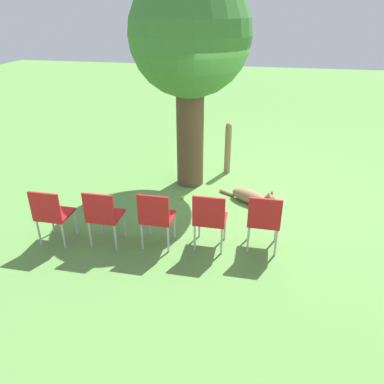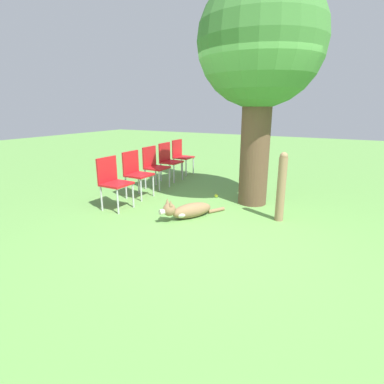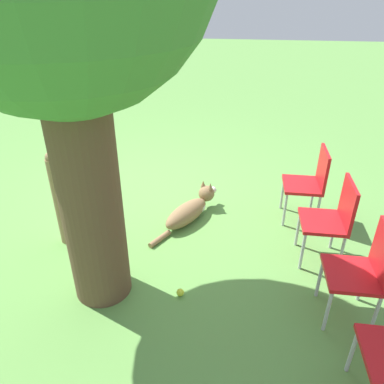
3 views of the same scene
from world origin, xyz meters
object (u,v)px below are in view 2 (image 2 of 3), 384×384
red_chair_1 (136,171)px  red_chair_4 (181,154)px  fence_post (281,187)px  red_chair_3 (169,159)px  dog (188,210)px  red_chair_0 (113,179)px  tennis_ball (216,196)px  red_chair_2 (154,164)px  oak_tree (261,48)px

red_chair_1 → red_chair_4: same height
fence_post → red_chair_3: (-2.93, 1.43, -0.02)m
dog → red_chair_0: (-1.34, -0.18, 0.39)m
fence_post → dog: bearing=-155.1°
tennis_ball → red_chair_4: bearing=138.0°
red_chair_2 → red_chair_4: same height
oak_tree → tennis_ball: oak_tree is taller
oak_tree → red_chair_0: size_ratio=4.19×
red_chair_3 → tennis_ball: (1.58, -0.78, -0.48)m
oak_tree → red_chair_2: bearing=178.8°
red_chair_0 → red_chair_2: bearing=98.3°
fence_post → red_chair_2: bearing=166.2°
red_chair_0 → red_chair_4: size_ratio=1.00×
red_chair_2 → red_chair_1: bearing=-81.7°
oak_tree → red_chair_4: size_ratio=4.19×
fence_post → red_chair_1: 2.73m
tennis_ball → fence_post: bearing=-25.9°
fence_post → red_chair_3: size_ratio=1.20×
red_chair_3 → red_chair_4: size_ratio=1.00×
fence_post → red_chair_1: bearing=-179.1°
fence_post → red_chair_4: bearing=144.4°
fence_post → red_chair_4: fence_post is taller
red_chair_1 → red_chair_3: 1.49m
red_chair_1 → red_chair_2: size_ratio=1.00×
dog → red_chair_4: size_ratio=1.21×
red_chair_3 → red_chair_0: bearing=-81.7°
oak_tree → red_chair_2: oak_tree is taller
oak_tree → dog: bearing=-117.5°
fence_post → red_chair_2: size_ratio=1.20×
red_chair_4 → dog: bearing=-57.2°
red_chair_2 → dog: bearing=-39.3°
oak_tree → red_chair_1: oak_tree is taller
red_chair_0 → red_chair_4: 2.97m
red_chair_4 → tennis_ball: size_ratio=12.98×
red_chair_4 → tennis_ball: 2.31m
red_chair_1 → red_chair_3: size_ratio=1.00×
dog → red_chair_2: 2.05m
red_chair_2 → oak_tree: bearing=-0.7°
oak_tree → tennis_ball: size_ratio=54.42×
red_chair_3 → red_chair_1: bearing=-81.7°
oak_tree → fence_post: (0.63, -0.65, -2.05)m
oak_tree → red_chair_0: (-1.99, -1.43, -2.07)m
red_chair_2 → tennis_ball: (1.48, -0.04, -0.48)m
red_chair_0 → red_chair_3: same height
dog → red_chair_0: size_ratio=1.21×
dog → tennis_ball: (-0.07, 1.25, -0.09)m
oak_tree → fence_post: bearing=-45.7°
oak_tree → red_chair_1: bearing=-161.7°
red_chair_1 → red_chair_3: same height
dog → red_chair_3: 2.64m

